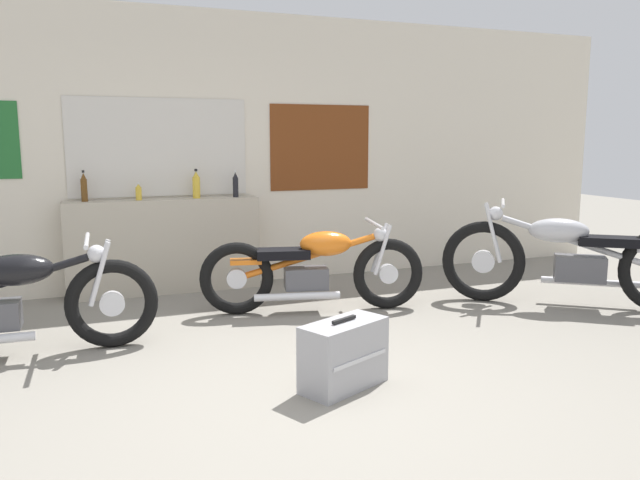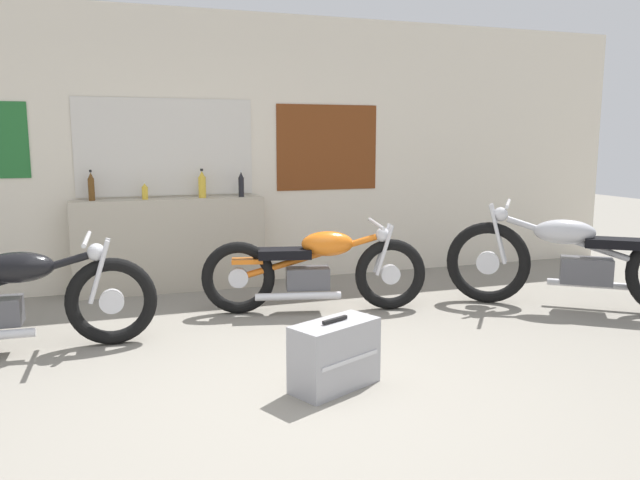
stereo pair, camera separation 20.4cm
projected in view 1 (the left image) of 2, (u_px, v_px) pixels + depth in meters
ground_plane at (307, 403)px, 3.61m from camera, size 24.00×24.00×0.00m
wall_back at (198, 151)px, 6.35m from camera, size 10.00×0.07×2.80m
sill_counter at (165, 246)px, 6.19m from camera, size 1.87×0.28×0.93m
bottle_leftmost at (84, 188)px, 5.86m from camera, size 0.06×0.06×0.30m
bottle_left_center at (139, 192)px, 6.02m from camera, size 0.06×0.06×0.17m
bottle_center at (196, 185)px, 6.21m from camera, size 0.08×0.08×0.29m
bottle_right_center at (236, 185)px, 6.33m from camera, size 0.06×0.06×0.28m
motorcycle_orange at (314, 268)px, 5.50m from camera, size 1.96×0.71×0.79m
motorcycle_silver at (572, 259)px, 5.64m from camera, size 1.90×1.48×0.95m
hard_case_silver at (344, 355)px, 3.82m from camera, size 0.62×0.47×0.44m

